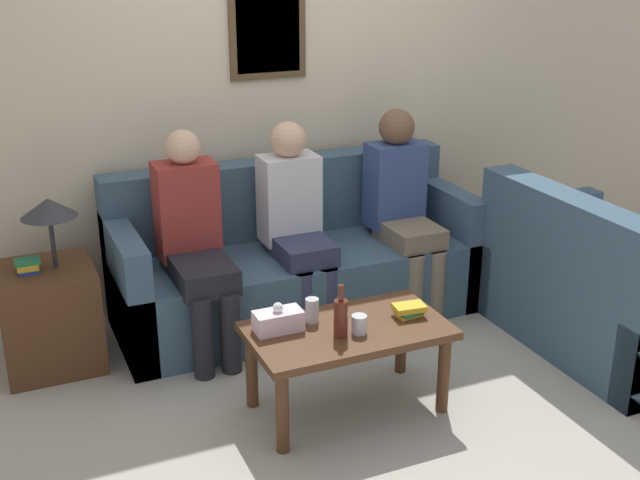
% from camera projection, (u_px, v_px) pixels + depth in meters
% --- Properties ---
extents(ground_plane, '(16.00, 16.00, 0.00)m').
position_uv_depth(ground_plane, '(328.00, 347.00, 4.61)').
color(ground_plane, '#ADA899').
extents(wall_back, '(9.00, 0.08, 2.60)m').
position_uv_depth(wall_back, '(267.00, 94.00, 4.94)').
color(wall_back, beige).
rests_on(wall_back, ground_plane).
extents(couch_main, '(2.20, 0.82, 0.93)m').
position_uv_depth(couch_main, '(295.00, 264.00, 4.92)').
color(couch_main, '#385166').
rests_on(couch_main, ground_plane).
extents(couch_side, '(0.82, 1.33, 0.93)m').
position_uv_depth(couch_side, '(598.00, 292.00, 4.52)').
color(couch_side, '#385166').
rests_on(couch_side, ground_plane).
extents(coffee_table, '(0.96, 0.54, 0.45)m').
position_uv_depth(coffee_table, '(347.00, 340.00, 3.88)').
color(coffee_table, '#4C2D19').
rests_on(coffee_table, ground_plane).
extents(side_table_with_lamp, '(0.50, 0.50, 0.95)m').
position_uv_depth(side_table_with_lamp, '(50.00, 311.00, 4.32)').
color(side_table_with_lamp, '#4C2D19').
rests_on(side_table_with_lamp, ground_plane).
extents(wine_bottle, '(0.07, 0.07, 0.26)m').
position_uv_depth(wine_bottle, '(341.00, 317.00, 3.73)').
color(wine_bottle, '#562319').
rests_on(wine_bottle, coffee_table).
extents(drinking_glass, '(0.07, 0.07, 0.09)m').
position_uv_depth(drinking_glass, '(359.00, 324.00, 3.78)').
color(drinking_glass, silver).
rests_on(drinking_glass, coffee_table).
extents(book_stack, '(0.16, 0.12, 0.06)m').
position_uv_depth(book_stack, '(409.00, 310.00, 3.95)').
color(book_stack, gold).
rests_on(book_stack, coffee_table).
extents(soda_can, '(0.07, 0.07, 0.12)m').
position_uv_depth(soda_can, '(312.00, 310.00, 3.88)').
color(soda_can, '#BCBCC1').
rests_on(soda_can, coffee_table).
extents(tissue_box, '(0.23, 0.12, 0.15)m').
position_uv_depth(tissue_box, '(278.00, 320.00, 3.80)').
color(tissue_box, silver).
rests_on(tissue_box, coffee_table).
extents(person_left, '(0.34, 0.66, 1.23)m').
position_uv_depth(person_left, '(194.00, 237.00, 4.40)').
color(person_left, black).
rests_on(person_left, ground_plane).
extents(person_middle, '(0.34, 0.57, 1.22)m').
position_uv_depth(person_middle, '(296.00, 218.00, 4.68)').
color(person_middle, '#2D334C').
rests_on(person_middle, ground_plane).
extents(person_right, '(0.34, 0.58, 1.24)m').
position_uv_depth(person_right, '(402.00, 202.00, 4.93)').
color(person_right, '#756651').
rests_on(person_right, ground_plane).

